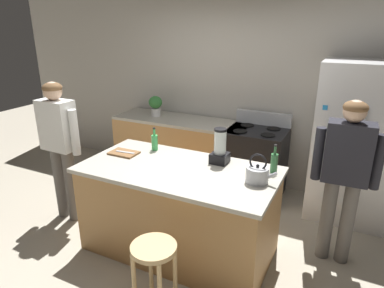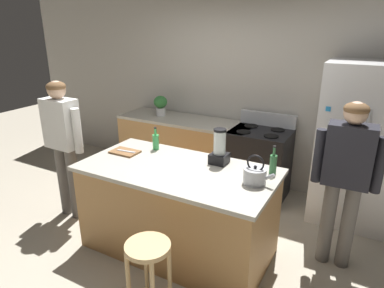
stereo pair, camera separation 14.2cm
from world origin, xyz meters
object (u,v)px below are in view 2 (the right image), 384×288
potted_plant (161,104)px  kitchen_island (178,209)px  bottle_olive_oil (273,164)px  blender_appliance (219,149)px  refrigerator (360,146)px  chef_knife (126,151)px  cutting_board (125,152)px  bar_stool (148,260)px  person_by_island_left (63,137)px  tea_kettle (255,175)px  bottle_soda (156,141)px  person_by_sink_right (346,171)px  stove_range (259,163)px

potted_plant → kitchen_island: bearing=-51.8°
kitchen_island → bottle_olive_oil: bottle_olive_oil is taller
potted_plant → blender_appliance: (1.53, -1.25, -0.02)m
refrigerator → potted_plant: size_ratio=6.20×
bottle_olive_oil → chef_knife: size_ratio=1.25×
chef_knife → cutting_board: bearing=174.4°
refrigerator → bar_stool: refrigerator is taller
kitchen_island → person_by_island_left: bearing=-178.1°
refrigerator → potted_plant: (-2.73, 0.05, 0.16)m
bar_stool → potted_plant: size_ratio=2.14×
tea_kettle → chef_knife: bearing=178.6°
bar_stool → bottle_soda: bearing=121.2°
chef_knife → person_by_sink_right: bearing=6.9°
person_by_island_left → blender_appliance: size_ratio=4.63×
bottle_soda → chef_knife: (-0.21, -0.25, -0.07)m
person_by_sink_right → person_by_island_left: bearing=-168.6°
refrigerator → bar_stool: (-1.29, -2.32, -0.43)m
refrigerator → chef_knife: refrigerator is taller
bar_stool → bottle_soda: 1.43m
person_by_island_left → cutting_board: 0.81m
kitchen_island → blender_appliance: (0.31, 0.30, 0.61)m
blender_appliance → person_by_island_left: bearing=-169.0°
bottle_olive_oil → potted_plant: bearing=149.0°
person_by_sink_right → cutting_board: 2.20m
bottle_olive_oil → chef_knife: 1.55m
bar_stool → cutting_board: cutting_board is taller
refrigerator → cutting_board: refrigerator is taller
kitchen_island → tea_kettle: bearing=2.8°
potted_plant → person_by_sink_right: bearing=-20.6°
bottle_olive_oil → chef_knife: bottle_olive_oil is taller
bar_stool → chef_knife: (-0.90, 0.89, 0.44)m
bar_stool → bottle_olive_oil: (0.62, 1.13, 0.52)m
person_by_island_left → tea_kettle: 2.27m
blender_appliance → chef_knife: size_ratio=1.62×
person_by_sink_right → bottle_soda: 1.93m
person_by_island_left → chef_knife: person_by_island_left is taller
person_by_sink_right → bar_stool: size_ratio=2.53×
person_by_sink_right → potted_plant: (-2.67, 1.00, 0.11)m
bottle_soda → tea_kettle: tea_kettle is taller
bottle_soda → stove_range: bearing=56.0°
bar_stool → tea_kettle: (0.54, 0.86, 0.50)m
bar_stool → blender_appliance: blender_appliance is taller
potted_plant → bottle_soda: (0.75, -1.23, -0.08)m
bottle_olive_oil → stove_range: bearing=112.5°
refrigerator → person_by_island_left: size_ratio=1.13×
blender_appliance → tea_kettle: size_ratio=1.30×
kitchen_island → chef_knife: size_ratio=8.68×
stove_range → bottle_soda: 1.55m
person_by_island_left → person_by_sink_right: size_ratio=1.02×
stove_range → chef_knife: 1.84m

